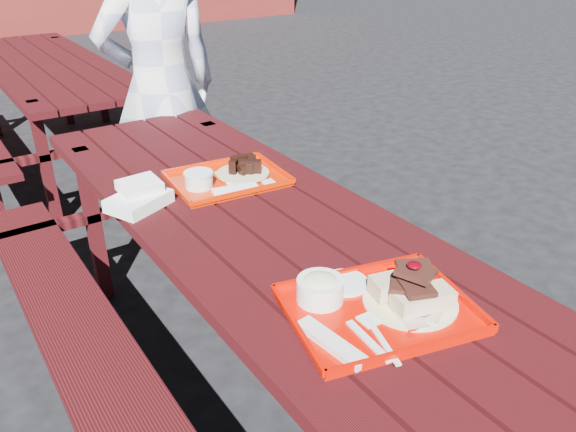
% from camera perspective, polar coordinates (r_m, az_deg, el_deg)
% --- Properties ---
extents(ground, '(60.00, 60.00, 0.00)m').
position_cam_1_polar(ground, '(2.25, -2.26, -17.34)').
color(ground, black).
rests_on(ground, ground).
extents(picnic_table_near, '(1.41, 2.40, 0.75)m').
position_cam_1_polar(picnic_table_near, '(1.90, -2.57, -5.25)').
color(picnic_table_near, '#3A0B0D').
rests_on(picnic_table_near, ground).
extents(picnic_table_far, '(1.41, 2.40, 0.75)m').
position_cam_1_polar(picnic_table_far, '(4.37, -22.92, 11.76)').
color(picnic_table_far, '#3A0B0D').
rests_on(picnic_table_far, ground).
extents(near_tray, '(0.50, 0.43, 0.14)m').
position_cam_1_polar(near_tray, '(1.39, 8.81, -8.20)').
color(near_tray, '#C30A00').
rests_on(near_tray, picnic_table_near).
extents(far_tray, '(0.43, 0.35, 0.07)m').
position_cam_1_polar(far_tray, '(2.06, -6.28, 3.94)').
color(far_tray, red).
rests_on(far_tray, picnic_table_near).
extents(white_cloth, '(0.23, 0.21, 0.08)m').
position_cam_1_polar(white_cloth, '(1.93, -14.89, 1.91)').
color(white_cloth, white).
rests_on(white_cloth, picnic_table_near).
extents(person, '(0.65, 0.46, 1.70)m').
position_cam_1_polar(person, '(2.99, -12.80, 12.55)').
color(person, '#9FACD2').
rests_on(person, ground).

